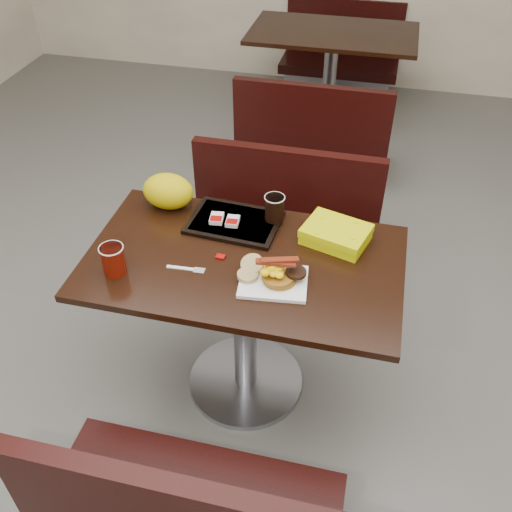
% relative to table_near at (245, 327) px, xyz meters
% --- Properties ---
extents(floor, '(6.00, 7.00, 0.01)m').
position_rel_table_near_xyz_m(floor, '(0.00, 0.00, -0.38)').
color(floor, slate).
rests_on(floor, ground).
extents(table_near, '(1.20, 0.70, 0.75)m').
position_rel_table_near_xyz_m(table_near, '(0.00, 0.00, 0.00)').
color(table_near, black).
rests_on(table_near, floor).
extents(bench_near_s, '(1.00, 0.46, 0.72)m').
position_rel_table_near_xyz_m(bench_near_s, '(0.00, -0.70, -0.02)').
color(bench_near_s, black).
rests_on(bench_near_s, floor).
extents(bench_near_n, '(1.00, 0.46, 0.72)m').
position_rel_table_near_xyz_m(bench_near_n, '(0.00, 0.70, -0.02)').
color(bench_near_n, black).
rests_on(bench_near_n, floor).
extents(table_far, '(1.20, 0.70, 0.75)m').
position_rel_table_near_xyz_m(table_far, '(0.00, 2.60, 0.00)').
color(table_far, black).
rests_on(table_far, floor).
extents(bench_far_s, '(1.00, 0.46, 0.72)m').
position_rel_table_near_xyz_m(bench_far_s, '(0.00, 1.90, -0.02)').
color(bench_far_s, black).
rests_on(bench_far_s, floor).
extents(bench_far_n, '(1.00, 0.46, 0.72)m').
position_rel_table_near_xyz_m(bench_far_n, '(0.00, 3.30, -0.02)').
color(bench_far_n, black).
rests_on(bench_far_n, floor).
extents(platter, '(0.26, 0.22, 0.01)m').
position_rel_table_near_xyz_m(platter, '(0.14, -0.11, 0.38)').
color(platter, white).
rests_on(platter, table_near).
extents(pancake_stack, '(0.13, 0.13, 0.03)m').
position_rel_table_near_xyz_m(pancake_stack, '(0.16, -0.10, 0.40)').
color(pancake_stack, '#8A5617').
rests_on(pancake_stack, platter).
extents(sausage_patty, '(0.10, 0.10, 0.01)m').
position_rel_table_near_xyz_m(sausage_patty, '(0.21, -0.08, 0.42)').
color(sausage_patty, black).
rests_on(sausage_patty, pancake_stack).
extents(scrambled_eggs, '(0.10, 0.09, 0.04)m').
position_rel_table_near_xyz_m(scrambled_eggs, '(0.13, -0.10, 0.44)').
color(scrambled_eggs, '#FFF205').
rests_on(scrambled_eggs, pancake_stack).
extents(bacon_strips, '(0.15, 0.10, 0.01)m').
position_rel_table_near_xyz_m(bacon_strips, '(0.14, -0.09, 0.47)').
color(bacon_strips, '#4F1605').
rests_on(bacon_strips, scrambled_eggs).
extents(muffin_bottom, '(0.09, 0.09, 0.02)m').
position_rel_table_near_xyz_m(muffin_bottom, '(0.04, -0.11, 0.40)').
color(muffin_bottom, tan).
rests_on(muffin_bottom, platter).
extents(muffin_top, '(0.10, 0.10, 0.05)m').
position_rel_table_near_xyz_m(muffin_top, '(0.05, -0.06, 0.41)').
color(muffin_top, tan).
rests_on(muffin_top, platter).
extents(coffee_cup_near, '(0.10, 0.10, 0.12)m').
position_rel_table_near_xyz_m(coffee_cup_near, '(-0.44, -0.18, 0.43)').
color(coffee_cup_near, '#8C1205').
rests_on(coffee_cup_near, table_near).
extents(fork, '(0.15, 0.03, 0.00)m').
position_rel_table_near_xyz_m(fork, '(-0.22, -0.11, 0.38)').
color(fork, white).
rests_on(fork, table_near).
extents(knife, '(0.04, 0.16, 0.00)m').
position_rel_table_near_xyz_m(knife, '(0.23, -0.09, 0.38)').
color(knife, white).
rests_on(knife, table_near).
extents(condiment_syrup, '(0.04, 0.03, 0.01)m').
position_rel_table_near_xyz_m(condiment_syrup, '(-0.20, 0.10, 0.38)').
color(condiment_syrup, '#AB3B07').
rests_on(condiment_syrup, table_near).
extents(condiment_ketchup, '(0.04, 0.03, 0.01)m').
position_rel_table_near_xyz_m(condiment_ketchup, '(-0.09, -0.01, 0.38)').
color(condiment_ketchup, '#8C0504').
rests_on(condiment_ketchup, table_near).
extents(tray, '(0.38, 0.28, 0.02)m').
position_rel_table_near_xyz_m(tray, '(-0.09, 0.21, 0.38)').
color(tray, black).
rests_on(tray, table_near).
extents(hashbrown_sleeve_left, '(0.06, 0.08, 0.02)m').
position_rel_table_near_xyz_m(hashbrown_sleeve_left, '(-0.16, 0.19, 0.40)').
color(hashbrown_sleeve_left, silver).
rests_on(hashbrown_sleeve_left, tray).
extents(hashbrown_sleeve_right, '(0.06, 0.07, 0.02)m').
position_rel_table_near_xyz_m(hashbrown_sleeve_right, '(-0.09, 0.19, 0.40)').
color(hashbrown_sleeve_right, silver).
rests_on(hashbrown_sleeve_right, tray).
extents(coffee_cup_far, '(0.08, 0.08, 0.11)m').
position_rel_table_near_xyz_m(coffee_cup_far, '(0.06, 0.26, 0.45)').
color(coffee_cup_far, black).
rests_on(coffee_cup_far, tray).
extents(clamshell, '(0.29, 0.25, 0.07)m').
position_rel_table_near_xyz_m(clamshell, '(0.32, 0.19, 0.41)').
color(clamshell, '#CBCD03').
rests_on(clamshell, table_near).
extents(paper_bag, '(0.24, 0.20, 0.15)m').
position_rel_table_near_xyz_m(paper_bag, '(-0.39, 0.27, 0.45)').
color(paper_bag, '#D0B306').
rests_on(paper_bag, table_near).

